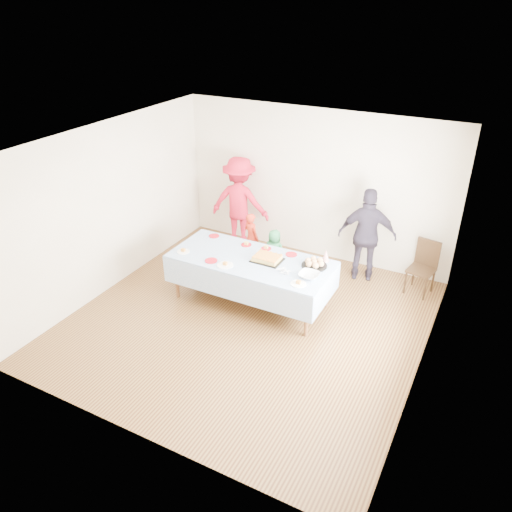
{
  "coord_description": "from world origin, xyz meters",
  "views": [
    {
      "loc": [
        2.97,
        -5.42,
        4.43
      ],
      "look_at": [
        -0.02,
        0.3,
        0.96
      ],
      "focal_mm": 35.0,
      "sensor_mm": 36.0,
      "label": 1
    }
  ],
  "objects_px": {
    "party_table": "(251,262)",
    "adult_left": "(240,202)",
    "birthday_cake": "(267,258)",
    "dining_chair": "(424,264)"
  },
  "relations": [
    {
      "from": "party_table",
      "to": "adult_left",
      "type": "height_order",
      "value": "adult_left"
    },
    {
      "from": "birthday_cake",
      "to": "dining_chair",
      "type": "distance_m",
      "value": 2.6
    },
    {
      "from": "birthday_cake",
      "to": "party_table",
      "type": "bearing_deg",
      "value": -165.13
    },
    {
      "from": "party_table",
      "to": "birthday_cake",
      "type": "xyz_separation_m",
      "value": [
        0.25,
        0.07,
        0.09
      ]
    },
    {
      "from": "party_table",
      "to": "dining_chair",
      "type": "relative_size",
      "value": 2.78
    },
    {
      "from": "birthday_cake",
      "to": "dining_chair",
      "type": "xyz_separation_m",
      "value": [
        2.07,
        1.53,
        -0.32
      ]
    },
    {
      "from": "party_table",
      "to": "adult_left",
      "type": "bearing_deg",
      "value": 123.93
    },
    {
      "from": "party_table",
      "to": "birthday_cake",
      "type": "distance_m",
      "value": 0.27
    },
    {
      "from": "dining_chair",
      "to": "adult_left",
      "type": "xyz_separation_m",
      "value": [
        -3.48,
        0.13,
        0.37
      ]
    },
    {
      "from": "birthday_cake",
      "to": "adult_left",
      "type": "distance_m",
      "value": 2.17
    }
  ]
}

